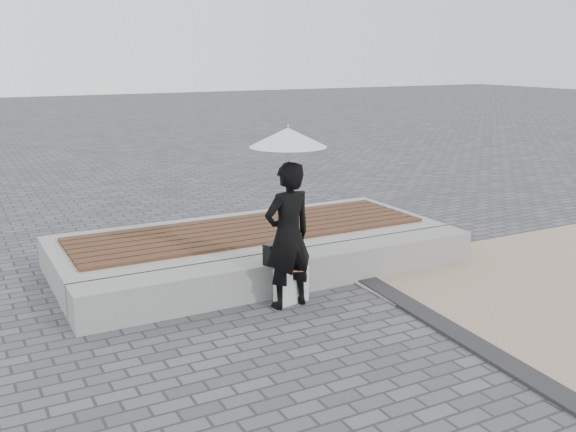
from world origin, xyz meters
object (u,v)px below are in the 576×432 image
Objects in this scene: handbag at (277,252)px; canvas_tote at (291,285)px; parasol at (288,137)px; woman at (288,236)px; seating_ledge at (294,271)px.

canvas_tote is (0.06, -0.22, -0.32)m from handbag.
parasol is 2.56× the size of canvas_tote.
handbag is (0.02, 0.29, -0.27)m from woman.
woman is 0.40m from handbag.
woman is 1.04m from parasol.
woman reaches higher than handbag.
canvas_tote is at bearing -93.97° from handbag.
seating_ledge is 12.57× the size of canvas_tote.
parasol is 1.34m from handbag.
seating_ledge is 3.18× the size of woman.
handbag is at bearing -101.38° from woman.
woman is 0.60m from canvas_tote.
woman is at bearing -148.46° from canvas_tote.
woman is at bearing -113.43° from handbag.
woman is (-0.32, -0.46, 0.59)m from seating_ledge.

